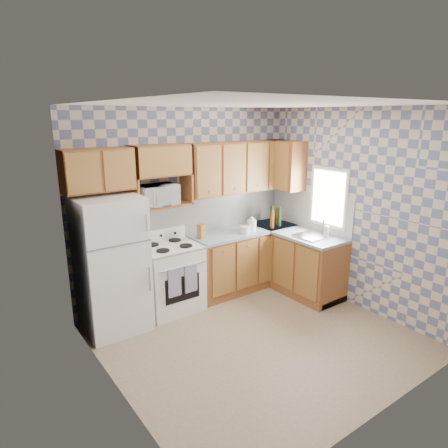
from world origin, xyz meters
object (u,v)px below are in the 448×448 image
(stove_body, at_px, (170,278))
(microwave, at_px, (158,195))
(refrigerator, at_px, (111,265))
(electric_kettle, at_px, (252,226))

(stove_body, distance_m, microwave, 1.15)
(refrigerator, relative_size, microwave, 3.41)
(microwave, bearing_deg, stove_body, -65.70)
(stove_body, bearing_deg, electric_kettle, -4.59)
(refrigerator, bearing_deg, microwave, 12.47)
(refrigerator, distance_m, stove_body, 0.89)
(stove_body, height_order, electric_kettle, electric_kettle)
(refrigerator, bearing_deg, electric_kettle, -2.19)
(refrigerator, distance_m, electric_kettle, 2.14)
(electric_kettle, bearing_deg, refrigerator, 177.81)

